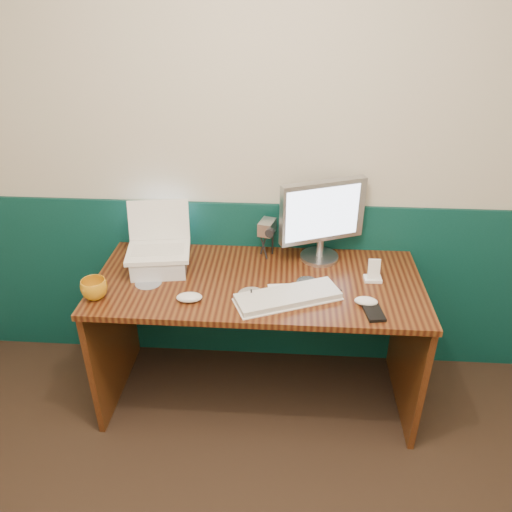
# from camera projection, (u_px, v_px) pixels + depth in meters

# --- Properties ---
(back_wall) EXTENTS (3.50, 0.04, 2.50)m
(back_wall) POSITION_uv_depth(u_px,v_px,m) (272.00, 158.00, 2.51)
(back_wall) COLOR beige
(back_wall) RESTS_ON ground
(wainscot) EXTENTS (3.48, 0.02, 1.00)m
(wainscot) POSITION_uv_depth(u_px,v_px,m) (269.00, 284.00, 2.87)
(wainscot) COLOR #07312C
(wainscot) RESTS_ON ground
(desk) EXTENTS (1.60, 0.70, 0.75)m
(desk) POSITION_uv_depth(u_px,v_px,m) (258.00, 341.00, 2.62)
(desk) COLOR black
(desk) RESTS_ON ground
(laptop_riser) EXTENTS (0.30, 0.26, 0.09)m
(laptop_riser) POSITION_uv_depth(u_px,v_px,m) (159.00, 262.00, 2.50)
(laptop_riser) COLOR silver
(laptop_riser) RESTS_ON desk
(laptop) EXTENTS (0.34, 0.28, 0.26)m
(laptop) POSITION_uv_depth(u_px,v_px,m) (156.00, 231.00, 2.42)
(laptop) COLOR white
(laptop) RESTS_ON laptop_riser
(monitor) EXTENTS (0.46, 0.29, 0.44)m
(monitor) POSITION_uv_depth(u_px,v_px,m) (322.00, 220.00, 2.52)
(monitor) COLOR #AEAEB2
(monitor) RESTS_ON desk
(keyboard) EXTENTS (0.50, 0.33, 0.03)m
(keyboard) POSITION_uv_depth(u_px,v_px,m) (288.00, 297.00, 2.28)
(keyboard) COLOR silver
(keyboard) RESTS_ON desk
(mouse_right) EXTENTS (0.11, 0.07, 0.04)m
(mouse_right) POSITION_uv_depth(u_px,v_px,m) (366.00, 301.00, 2.25)
(mouse_right) COLOR white
(mouse_right) RESTS_ON desk
(mouse_left) EXTENTS (0.13, 0.08, 0.04)m
(mouse_left) POSITION_uv_depth(u_px,v_px,m) (189.00, 297.00, 2.27)
(mouse_left) COLOR white
(mouse_left) RESTS_ON desk
(mug) EXTENTS (0.12, 0.12, 0.09)m
(mug) POSITION_uv_depth(u_px,v_px,m) (94.00, 289.00, 2.28)
(mug) COLOR #C47F12
(mug) RESTS_ON desk
(camcorder) EXTENTS (0.13, 0.15, 0.21)m
(camcorder) POSITION_uv_depth(u_px,v_px,m) (267.00, 238.00, 2.60)
(camcorder) COLOR #BDBCC2
(camcorder) RESTS_ON desk
(cd_spindle) EXTENTS (0.12, 0.12, 0.03)m
(cd_spindle) POSITION_uv_depth(u_px,v_px,m) (251.00, 296.00, 2.29)
(cd_spindle) COLOR silver
(cd_spindle) RESTS_ON desk
(cd_loose_a) EXTENTS (0.13, 0.13, 0.00)m
(cd_loose_a) POSITION_uv_depth(u_px,v_px,m) (148.00, 283.00, 2.41)
(cd_loose_a) COLOR #AEB3BE
(cd_loose_a) RESTS_ON desk
(cd_loose_b) EXTENTS (0.11, 0.11, 0.00)m
(cd_loose_b) POSITION_uv_depth(u_px,v_px,m) (307.00, 282.00, 2.42)
(cd_loose_b) COLOR silver
(cd_loose_b) RESTS_ON desk
(pen) EXTENTS (0.11, 0.07, 0.01)m
(pen) POSITION_uv_depth(u_px,v_px,m) (331.00, 294.00, 2.33)
(pen) COLOR black
(pen) RESTS_ON desk
(papers) EXTENTS (0.16, 0.12, 0.00)m
(papers) POSITION_uv_depth(u_px,v_px,m) (284.00, 290.00, 2.36)
(papers) COLOR white
(papers) RESTS_ON desk
(dock) EXTENTS (0.08, 0.06, 0.02)m
(dock) POSITION_uv_depth(u_px,v_px,m) (373.00, 279.00, 2.43)
(dock) COLOR white
(dock) RESTS_ON desk
(music_player) EXTENTS (0.06, 0.03, 0.10)m
(music_player) POSITION_uv_depth(u_px,v_px,m) (374.00, 269.00, 2.41)
(music_player) COLOR white
(music_player) RESTS_ON dock
(pda) EXTENTS (0.10, 0.14, 0.02)m
(pda) POSITION_uv_depth(u_px,v_px,m) (374.00, 312.00, 2.19)
(pda) COLOR black
(pda) RESTS_ON desk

